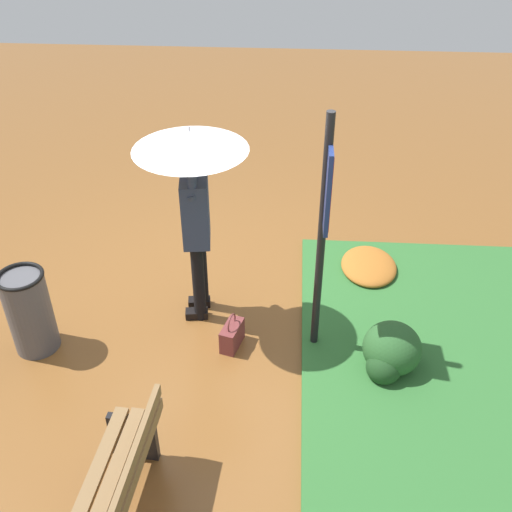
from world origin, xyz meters
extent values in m
plane|color=brown|center=(0.00, 0.00, 0.00)|extent=(18.00, 18.00, 0.00)
cylinder|color=black|center=(-0.02, 0.01, 0.43)|extent=(0.12, 0.12, 0.86)
cylinder|color=black|center=(0.16, 0.01, 0.43)|extent=(0.12, 0.12, 0.86)
cube|color=black|center=(-0.02, -0.03, 0.04)|extent=(0.14, 0.23, 0.08)
cube|color=black|center=(0.16, -0.03, 0.04)|extent=(0.14, 0.23, 0.08)
cube|color=#2D3851|center=(0.07, 0.01, 1.18)|extent=(0.41, 0.29, 0.64)
sphere|color=tan|center=(0.07, 0.01, 1.64)|extent=(0.20, 0.20, 0.20)
ellipsoid|color=black|center=(0.07, 0.01, 1.67)|extent=(0.20, 0.20, 0.15)
cylinder|color=#2D3851|center=(-0.14, -0.02, 1.39)|extent=(0.18, 0.13, 0.18)
cylinder|color=#2D3851|center=(-0.10, -0.03, 1.48)|extent=(0.24, 0.11, 0.33)
cube|color=black|center=(-0.02, -0.01, 1.62)|extent=(0.07, 0.02, 0.14)
cylinder|color=#2D3851|center=(0.24, 0.01, 1.42)|extent=(0.11, 0.10, 0.09)
cylinder|color=#2D3851|center=(0.22, 0.02, 1.51)|extent=(0.10, 0.09, 0.23)
cylinder|color=#A5A5AD|center=(0.21, 0.03, 1.83)|extent=(0.02, 0.02, 0.41)
cone|color=silver|center=(0.21, 0.03, 1.92)|extent=(0.96, 0.96, 0.16)
sphere|color=#A5A5AD|center=(0.21, 0.03, 2.03)|extent=(0.02, 0.02, 0.02)
cylinder|color=black|center=(0.48, 1.12, 1.15)|extent=(0.07, 0.07, 2.30)
cube|color=navy|center=(0.48, 1.14, 1.70)|extent=(0.44, 0.04, 0.70)
cube|color=red|center=(0.48, 1.15, 1.70)|extent=(0.38, 0.01, 0.64)
cube|color=brown|center=(0.54, 0.36, 0.12)|extent=(0.33, 0.22, 0.24)
torus|color=brown|center=(0.54, 0.36, 0.28)|extent=(0.18, 0.06, 0.18)
cube|color=black|center=(1.80, -0.26, 0.22)|extent=(0.09, 0.36, 0.44)
cube|color=brown|center=(2.44, -0.38, 0.46)|extent=(1.40, 0.20, 0.04)
cube|color=brown|center=(2.44, -0.26, 0.46)|extent=(1.40, 0.20, 0.04)
cube|color=brown|center=(2.44, -0.14, 0.46)|extent=(1.40, 0.20, 0.04)
cube|color=brown|center=(2.44, -0.09, 0.56)|extent=(1.40, 0.14, 0.10)
cube|color=brown|center=(2.44, -0.09, 0.70)|extent=(1.40, 0.14, 0.10)
cylinder|color=#4C4C51|center=(0.67, -1.46, 0.40)|extent=(0.40, 0.40, 0.80)
torus|color=black|center=(0.67, -1.46, 0.82)|extent=(0.42, 0.42, 0.04)
ellipsoid|color=#285628|center=(0.73, 1.79, 0.23)|extent=(0.52, 0.52, 0.47)
ellipsoid|color=#1E421E|center=(0.89, 1.72, 0.16)|extent=(0.31, 0.31, 0.31)
ellipsoid|color=#A86023|center=(-0.70, 1.73, 0.08)|extent=(0.75, 0.60, 0.16)
camera|label=1|loc=(4.62, 0.85, 3.93)|focal=41.93mm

